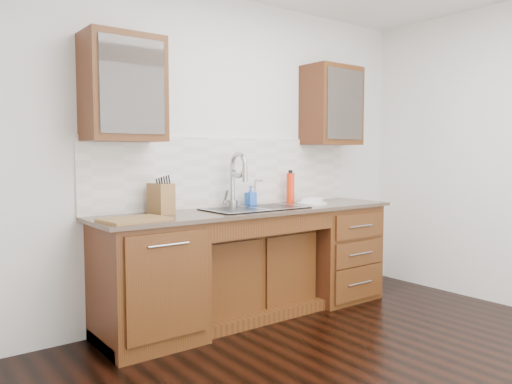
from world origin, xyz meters
TOP-DOWN VIEW (x-y plane):
  - ground at (0.00, 0.00)m, footprint 4.00×3.50m
  - wall_back at (0.00, 1.80)m, footprint 4.00×0.10m
  - wall_left at (-2.05, 0.00)m, footprint 0.10×3.50m
  - base_cabinet_left at (-0.95, 1.44)m, footprint 0.70×0.62m
  - base_cabinet_center at (0.00, 1.53)m, footprint 1.20×0.44m
  - base_cabinet_right at (0.95, 1.44)m, footprint 0.70×0.62m
  - countertop at (0.00, 1.43)m, footprint 2.70×0.65m
  - backsplash at (0.00, 1.74)m, footprint 2.70×0.02m
  - sink at (0.00, 1.41)m, footprint 0.84×0.46m
  - faucet at (-0.07, 1.64)m, footprint 0.04×0.04m
  - filter_tap at (0.18, 1.65)m, footprint 0.02×0.02m
  - upper_cabinet_left at (-1.05, 1.58)m, footprint 0.55×0.34m
  - upper_cabinet_right at (1.05, 1.58)m, footprint 0.55×0.34m
  - outlet_left at (-0.65, 1.73)m, footprint 0.08×0.01m
  - outlet_right at (0.65, 1.73)m, footprint 0.08×0.01m
  - soap_bottle at (0.10, 1.61)m, footprint 0.08×0.09m
  - water_bottle at (0.56, 1.62)m, footprint 0.09×0.09m
  - plate at (0.64, 1.41)m, footprint 0.32×0.32m
  - dish_towel at (0.72, 1.48)m, footprint 0.24×0.22m
  - knife_block at (-0.77, 1.57)m, footprint 0.14×0.22m
  - cutting_board at (-1.10, 1.30)m, footprint 0.46×0.35m
  - cup_left_a at (-1.21, 1.58)m, footprint 0.14×0.14m
  - cup_left_b at (-0.91, 1.58)m, footprint 0.12×0.12m
  - cup_right_a at (0.90, 1.58)m, footprint 0.14×0.14m
  - cup_right_b at (1.16, 1.58)m, footprint 0.12×0.12m

SIDE VIEW (x-z plane):
  - ground at x=0.00m, z-range -0.10..0.00m
  - base_cabinet_center at x=0.00m, z-range 0.00..0.70m
  - base_cabinet_left at x=-0.95m, z-range 0.00..0.88m
  - base_cabinet_right at x=0.95m, z-range 0.00..0.88m
  - sink at x=0.00m, z-range 0.73..0.92m
  - countertop at x=0.00m, z-range 0.88..0.91m
  - plate at x=0.64m, z-range 0.91..0.93m
  - cutting_board at x=-1.10m, z-range 0.91..0.93m
  - dish_towel at x=0.72m, z-range 0.93..0.96m
  - soap_bottle at x=0.10m, z-range 0.91..1.08m
  - knife_block at x=-0.77m, z-range 0.91..1.14m
  - filter_tap at x=0.18m, z-range 0.91..1.15m
  - water_bottle at x=0.56m, z-range 0.91..1.18m
  - faucet at x=-0.07m, z-range 0.91..1.31m
  - outlet_left at x=-0.65m, z-range 1.06..1.18m
  - outlet_right at x=0.65m, z-range 1.06..1.18m
  - backsplash at x=0.00m, z-range 0.91..1.50m
  - wall_back at x=0.00m, z-range 0.00..2.70m
  - wall_left at x=-2.05m, z-range 0.00..2.70m
  - cup_right_b at x=1.16m, z-range 1.72..1.81m
  - cup_left_b at x=-0.91m, z-range 1.72..1.81m
  - cup_left_a at x=-1.21m, z-range 1.72..1.81m
  - cup_right_a at x=0.90m, z-range 1.72..1.83m
  - upper_cabinet_left at x=-1.05m, z-range 1.45..2.20m
  - upper_cabinet_right at x=1.05m, z-range 1.45..2.20m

